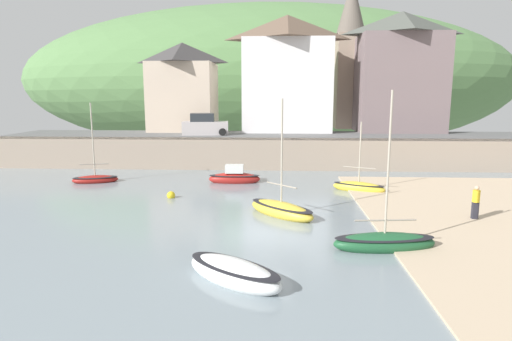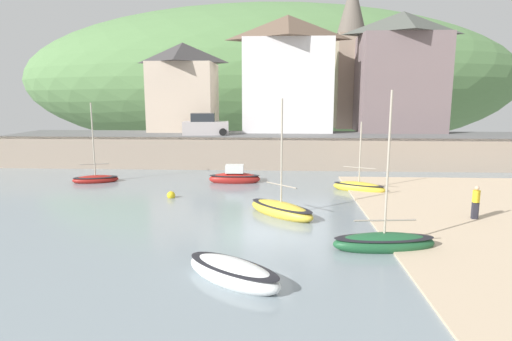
# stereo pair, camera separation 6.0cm
# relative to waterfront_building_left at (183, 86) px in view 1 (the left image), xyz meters

# --- Properties ---
(quay_seawall) EXTENTS (48.00, 9.40, 2.40)m
(quay_seawall) POSITION_rel_waterfront_building_left_xyz_m (8.91, -7.70, -5.43)
(quay_seawall) COLOR gray
(quay_seawall) RESTS_ON ground
(hillside_backdrop) EXTENTS (80.00, 44.00, 23.59)m
(hillside_backdrop) POSITION_rel_waterfront_building_left_xyz_m (7.47, 30.00, 1.47)
(hillside_backdrop) COLOR #58824B
(hillside_backdrop) RESTS_ON ground
(waterfront_building_left) EXTENTS (6.52, 6.04, 8.63)m
(waterfront_building_left) POSITION_rel_waterfront_building_left_xyz_m (0.00, 0.00, 0.00)
(waterfront_building_left) COLOR beige
(waterfront_building_left) RESTS_ON ground
(waterfront_building_centre) EXTENTS (8.76, 6.22, 11.14)m
(waterfront_building_centre) POSITION_rel_waterfront_building_left_xyz_m (10.32, 0.00, 1.26)
(waterfront_building_centre) COLOR white
(waterfront_building_centre) RESTS_ON ground
(waterfront_building_right) EXTENTS (8.27, 5.79, 11.36)m
(waterfront_building_right) POSITION_rel_waterfront_building_left_xyz_m (21.22, 0.00, 1.37)
(waterfront_building_right) COLOR slate
(waterfront_building_right) RESTS_ON ground
(church_with_spire) EXTENTS (3.00, 3.00, 15.51)m
(church_with_spire) POSITION_rel_waterfront_building_left_xyz_m (17.01, 4.00, 3.62)
(church_with_spire) COLOR gray
(church_with_spire) RESTS_ON ground
(rowboat_small_beached) EXTENTS (3.37, 2.25, 4.52)m
(rowboat_small_beached) POSITION_rel_waterfront_building_left_xyz_m (14.56, -16.56, -6.52)
(rowboat_small_beached) COLOR gold
(rowboat_small_beached) RESTS_ON ground
(sailboat_tall_mast) EXTENTS (3.26, 2.04, 5.60)m
(sailboat_tall_mast) POSITION_rel_waterfront_building_left_xyz_m (-3.14, -14.65, -6.54)
(sailboat_tall_mast) COLOR maroon
(sailboat_tall_mast) RESTS_ON ground
(sailboat_white_hull) EXTENTS (4.15, 1.67, 6.34)m
(sailboat_white_hull) POSITION_rel_waterfront_building_left_xyz_m (13.66, -26.96, -6.50)
(sailboat_white_hull) COLOR #1E5630
(sailboat_white_hull) RESTS_ON ground
(motorboat_with_cabin) EXTENTS (3.84, 3.79, 5.99)m
(motorboat_with_cabin) POSITION_rel_waterfront_building_left_xyz_m (9.66, -22.33, -6.49)
(motorboat_with_cabin) COLOR gold
(motorboat_with_cabin) RESTS_ON ground
(fishing_boat_green) EXTENTS (3.58, 1.35, 1.43)m
(fishing_boat_green) POSITION_rel_waterfront_building_left_xyz_m (6.50, -14.26, -6.44)
(fishing_boat_green) COLOR maroon
(fishing_boat_green) RESTS_ON ground
(sailboat_far_left) EXTENTS (3.80, 3.30, 0.95)m
(sailboat_far_left) POSITION_rel_waterfront_building_left_xyz_m (8.06, -30.19, -6.50)
(sailboat_far_left) COLOR white
(sailboat_far_left) RESTS_ON ground
(parked_car_near_slipway) EXTENTS (4.27, 2.17, 1.95)m
(parked_car_near_slipway) POSITION_rel_waterfront_building_left_xyz_m (2.85, -4.50, -3.59)
(parked_car_near_slipway) COLOR #BDB5B6
(parked_car_near_slipway) RESTS_ON ground
(person_on_slipway) EXTENTS (0.34, 0.34, 1.62)m
(person_on_slipway) POSITION_rel_waterfront_building_left_xyz_m (18.93, -22.80, -5.80)
(person_on_slipway) COLOR #282833
(person_on_slipway) RESTS_ON ground
(mooring_buoy) EXTENTS (0.49, 0.49, 0.49)m
(mooring_buoy) POSITION_rel_waterfront_building_left_xyz_m (3.22, -18.91, -6.64)
(mooring_buoy) COLOR yellow
(mooring_buoy) RESTS_ON ground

